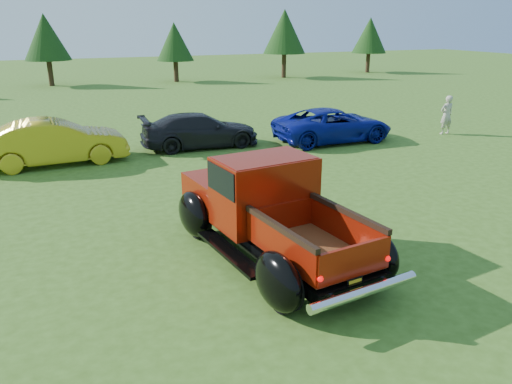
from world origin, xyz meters
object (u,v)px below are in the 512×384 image
at_px(tree_mid_right, 175,42).
at_px(tree_far_east, 370,35).
at_px(pickup_truck, 264,207).
at_px(show_car_yellow, 55,142).
at_px(show_car_blue, 333,125).
at_px(tree_east, 285,32).
at_px(tree_mid_left, 46,37).
at_px(show_car_grey, 200,130).
at_px(spectator, 447,115).

distance_m(tree_mid_right, tree_far_east, 18.01).
height_order(pickup_truck, show_car_yellow, pickup_truck).
distance_m(tree_far_east, show_car_blue, 28.87).
height_order(tree_east, tree_far_east, tree_east).
height_order(tree_mid_left, tree_mid_right, tree_mid_left).
relative_size(show_car_grey, spectator, 2.73).
bearing_deg(tree_mid_left, pickup_truck, -84.30).
height_order(tree_mid_right, spectator, tree_mid_right).
distance_m(tree_far_east, spectator, 26.70).
distance_m(show_car_yellow, spectator, 15.06).
xyz_separation_m(tree_mid_right, tree_east, (9.00, -0.50, 0.68)).
bearing_deg(tree_mid_right, show_car_yellow, -113.70).
distance_m(tree_far_east, show_car_yellow, 35.40).
height_order(tree_mid_left, spectator, tree_mid_left).
bearing_deg(show_car_grey, pickup_truck, 173.50).
xyz_separation_m(tree_mid_right, show_car_blue, (0.50, -22.32, -2.33)).
bearing_deg(show_car_yellow, spectator, -97.82).
distance_m(tree_mid_right, show_car_grey, 21.80).
relative_size(tree_far_east, show_car_yellow, 1.08).
height_order(tree_mid_left, show_car_grey, tree_mid_left).
distance_m(tree_far_east, pickup_truck, 38.96).
relative_size(tree_mid_left, show_car_yellow, 1.12).
height_order(tree_mid_left, show_car_blue, tree_mid_left).
distance_m(pickup_truck, show_car_grey, 9.11).
relative_size(tree_mid_right, spectator, 2.77).
height_order(tree_mid_right, show_car_blue, tree_mid_right).
xyz_separation_m(tree_mid_left, show_car_yellow, (-0.50, -22.65, -2.65)).
relative_size(tree_far_east, show_car_blue, 1.03).
xyz_separation_m(tree_mid_left, spectator, (14.50, -23.96, -2.59)).
bearing_deg(show_car_grey, tree_mid_left, 13.71).
height_order(tree_far_east, show_car_grey, tree_far_east).
xyz_separation_m(pickup_truck, spectator, (11.39, 7.23, -0.13)).
height_order(tree_east, show_car_grey, tree_east).
relative_size(tree_mid_left, pickup_truck, 0.91).
bearing_deg(tree_mid_right, show_car_blue, -88.72).
distance_m(show_car_grey, show_car_blue, 5.12).
bearing_deg(show_car_grey, show_car_yellow, 97.35).
height_order(show_car_blue, spectator, spectator).
distance_m(tree_mid_left, tree_far_east, 27.00).
relative_size(pickup_truck, show_car_blue, 1.18).
bearing_deg(tree_far_east, show_car_yellow, -141.16).
bearing_deg(pickup_truck, show_car_yellow, 105.97).
xyz_separation_m(tree_far_east, show_car_grey, (-22.50, -21.70, -2.62)).
xyz_separation_m(tree_mid_left, tree_east, (18.00, -1.50, 0.27)).
bearing_deg(show_car_yellow, tree_mid_left, -4.07).
xyz_separation_m(tree_east, pickup_truck, (-14.89, -29.70, -2.73)).
distance_m(pickup_truck, spectator, 13.49).
xyz_separation_m(tree_east, show_car_grey, (-13.50, -20.70, -3.03)).
bearing_deg(show_car_blue, show_car_grey, 77.97).
relative_size(tree_mid_right, tree_east, 0.81).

